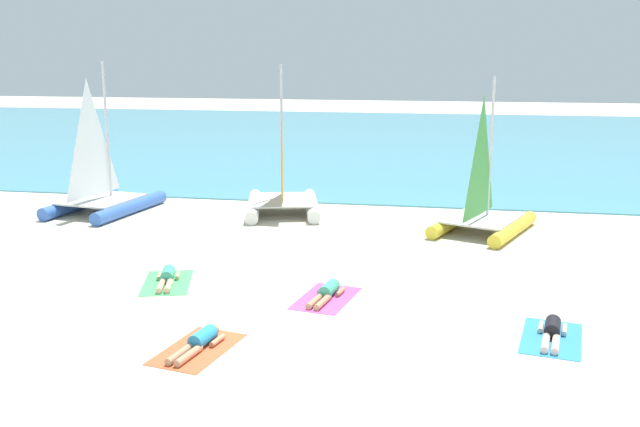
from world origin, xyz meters
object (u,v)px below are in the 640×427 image
object	(u,v)px
sailboat_yellow	(483,210)
sunbather_rightmost	(552,331)
sunbather_center_left	(199,341)
towel_rightmost	(551,338)
sailboat_blue	(102,191)
sunbather_center_right	(327,292)
sailboat_white	(282,192)
towel_center_right	(326,298)
sunbather_leftmost	(167,277)
towel_center_left	(198,349)
towel_leftmost	(167,283)

from	to	relation	value
sailboat_yellow	sunbather_rightmost	bearing A→B (deg)	-61.39
sunbather_center_left	towel_rightmost	bearing A→B (deg)	25.43
sunbather_rightmost	sailboat_blue	bearing A→B (deg)	158.23
sailboat_yellow	sunbather_center_right	bearing A→B (deg)	-97.18
sailboat_yellow	sailboat_white	size ratio (longest dim) A/B	0.94
sailboat_blue	towel_center_right	distance (m)	11.63
sunbather_leftmost	sunbather_center_right	world-z (taller)	same
towel_center_right	sailboat_blue	bearing A→B (deg)	141.50
sailboat_white	towel_center_left	xyz separation A→B (m)	(1.09, -11.44, -0.74)
sunbather_leftmost	sailboat_yellow	bearing A→B (deg)	23.52
towel_center_left	towel_rightmost	world-z (taller)	same
towel_center_right	towel_rightmost	xyz separation A→B (m)	(4.67, -1.44, 0.00)
towel_center_left	sunbather_rightmost	size ratio (longest dim) A/B	1.21
towel_leftmost	towel_center_left	world-z (taller)	same
sailboat_blue	towel_center_right	xyz separation A→B (m)	(9.08, -7.23, -0.76)
towel_leftmost	sunbather_rightmost	size ratio (longest dim) A/B	1.21
sunbather_leftmost	sunbather_rightmost	xyz separation A→B (m)	(8.64, -1.83, 0.00)
towel_center_right	towel_rightmost	size ratio (longest dim) A/B	1.00
towel_rightmost	towel_leftmost	bearing A→B (deg)	167.99
towel_center_left	sunbather_center_left	size ratio (longest dim) A/B	1.22
sailboat_yellow	towel_leftmost	size ratio (longest dim) A/B	2.48
towel_center_left	towel_center_right	bearing A→B (deg)	59.39
sunbather_center_left	towel_center_right	bearing A→B (deg)	70.22
towel_center_right	sunbather_center_right	bearing A→B (deg)	79.68
sunbather_leftmost	towel_center_right	world-z (taller)	sunbather_leftmost
sailboat_yellow	towel_center_right	distance (m)	7.72
sailboat_white	sunbather_rightmost	distance (m)	12.33
sunbather_leftmost	towel_center_right	size ratio (longest dim) A/B	0.81
sailboat_white	towel_center_left	size ratio (longest dim) A/B	2.63
sailboat_yellow	sunbather_rightmost	size ratio (longest dim) A/B	3.01
sailboat_blue	sailboat_white	distance (m)	6.21
sailboat_blue	sailboat_white	bearing A→B (deg)	18.59
sailboat_blue	towel_center_right	bearing A→B (deg)	-29.65
sailboat_white	sunbather_center_left	xyz separation A→B (m)	(1.11, -11.37, -0.61)
sailboat_blue	towel_center_left	xyz separation A→B (m)	(7.21, -10.39, -0.76)
towel_center_right	sunbather_rightmost	bearing A→B (deg)	-16.31
sailboat_blue	sunbather_leftmost	size ratio (longest dim) A/B	3.30
sunbather_center_left	sunbather_rightmost	xyz separation A→B (m)	(6.54, 1.72, 0.00)
sunbather_rightmost	towel_leftmost	bearing A→B (deg)	178.64
sailboat_yellow	sailboat_white	distance (m)	6.81
sunbather_leftmost	towel_leftmost	bearing A→B (deg)	-90.00
sailboat_white	towel_leftmost	bearing A→B (deg)	-110.66
sailboat_blue	sunbather_center_left	world-z (taller)	sailboat_blue
towel_center_right	sunbather_rightmost	distance (m)	4.88
sunbather_leftmost	sunbather_center_right	xyz separation A→B (m)	(3.97, -0.39, 0.00)
sailboat_blue	sunbather_center_right	world-z (taller)	sailboat_blue
sailboat_white	sunbather_center_left	distance (m)	11.44
sunbather_center_left	sunbather_center_right	distance (m)	3.67
sunbather_center_right	sailboat_white	bearing A→B (deg)	120.24
sailboat_white	sunbather_leftmost	size ratio (longest dim) A/B	3.24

